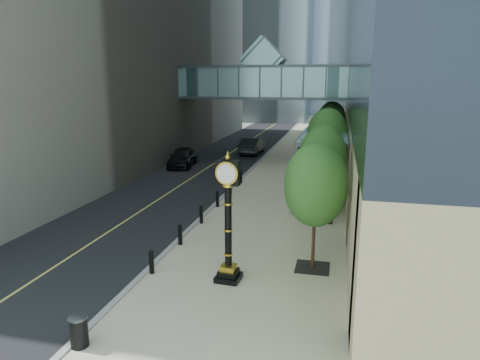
% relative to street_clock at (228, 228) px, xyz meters
% --- Properties ---
extents(ground, '(320.00, 320.00, 0.00)m').
position_rel_street_clock_xyz_m(ground, '(-0.47, -1.13, -2.22)').
color(ground, gray).
rests_on(ground, ground).
extents(road, '(8.00, 180.00, 0.02)m').
position_rel_street_clock_xyz_m(road, '(-7.47, 38.87, -2.21)').
color(road, black).
rests_on(road, ground).
extents(sidewalk, '(8.00, 180.00, 0.06)m').
position_rel_street_clock_xyz_m(sidewalk, '(0.53, 38.87, -2.19)').
color(sidewalk, '#B8AA8D').
rests_on(sidewalk, ground).
extents(curb, '(0.25, 180.00, 0.07)m').
position_rel_street_clock_xyz_m(curb, '(-3.47, 38.87, -2.18)').
color(curb, gray).
rests_on(curb, ground).
extents(skywalk, '(17.00, 4.20, 5.80)m').
position_rel_street_clock_xyz_m(skywalk, '(-3.47, 26.87, 5.50)').
color(skywalk, slate).
rests_on(skywalk, ground).
extents(entrance_canopy, '(3.00, 8.00, 4.38)m').
position_rel_street_clock_xyz_m(entrance_canopy, '(3.00, 12.87, 1.98)').
color(entrance_canopy, '#383F44').
rests_on(entrance_canopy, ground).
extents(bollard_row, '(0.20, 16.20, 0.90)m').
position_rel_street_clock_xyz_m(bollard_row, '(-3.17, 7.87, -1.71)').
color(bollard_row, black).
rests_on(bollard_row, sidewalk).
extents(street_trees, '(2.82, 28.66, 5.80)m').
position_rel_street_clock_xyz_m(street_trees, '(3.13, 15.48, 1.55)').
color(street_trees, black).
rests_on(street_trees, sidewalk).
extents(street_clock, '(0.99, 0.99, 4.97)m').
position_rel_street_clock_xyz_m(street_clock, '(0.00, 0.00, 0.00)').
color(street_clock, black).
rests_on(street_clock, sidewalk).
extents(trash_bin, '(0.63, 0.63, 0.90)m').
position_rel_street_clock_xyz_m(trash_bin, '(-3.17, -5.13, -1.71)').
color(trash_bin, black).
rests_on(trash_bin, sidewalk).
extents(pedestrian, '(0.70, 0.57, 1.66)m').
position_rel_street_clock_xyz_m(pedestrian, '(1.47, 8.93, -1.32)').
color(pedestrian, beige).
rests_on(pedestrian, sidewalk).
extents(car_near, '(2.70, 5.28, 1.72)m').
position_rel_street_clock_xyz_m(car_near, '(-9.88, 21.28, -1.33)').
color(car_near, black).
rests_on(car_near, road).
extents(car_far, '(2.03, 5.30, 1.72)m').
position_rel_street_clock_xyz_m(car_far, '(-5.07, 29.49, -1.33)').
color(car_far, black).
rests_on(car_far, road).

